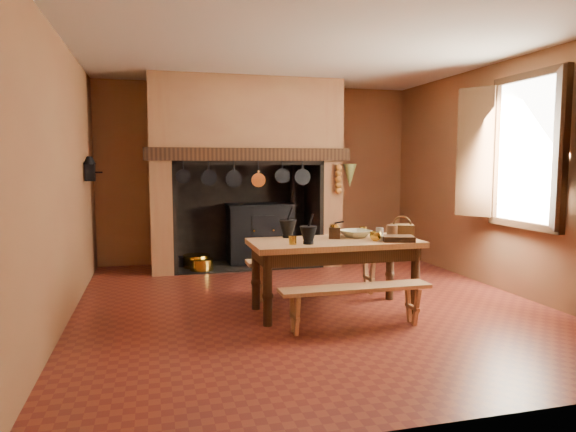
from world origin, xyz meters
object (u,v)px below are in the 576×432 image
object	(u,v)px
iron_range	(261,232)
work_table	(334,251)
bench_front	(356,297)
mixing_bowl	(355,234)
wicker_basket	(402,230)
coffee_grinder	(335,232)

from	to	relation	value
iron_range	work_table	bearing A→B (deg)	-85.67
bench_front	mixing_bowl	world-z (taller)	mixing_bowl
iron_range	wicker_basket	size ratio (longest dim) A/B	5.38
coffee_grinder	wicker_basket	size ratio (longest dim) A/B	0.63
iron_range	mixing_bowl	xyz separation A→B (m)	(0.50, -2.67, 0.32)
iron_range	mixing_bowl	world-z (taller)	iron_range
bench_front	coffee_grinder	xyz separation A→B (m)	(0.04, 0.71, 0.53)
bench_front	mixing_bowl	size ratio (longest dim) A/B	4.53
bench_front	wicker_basket	xyz separation A→B (m)	(0.78, 0.61, 0.53)
work_table	wicker_basket	world-z (taller)	wicker_basket
work_table	bench_front	size ratio (longest dim) A/B	1.20
work_table	bench_front	bearing A→B (deg)	-90.00
work_table	wicker_basket	distance (m)	0.81
coffee_grinder	wicker_basket	xyz separation A→B (m)	(0.74, -0.11, 0.01)
iron_range	coffee_grinder	bearing A→B (deg)	-84.54
coffee_grinder	wicker_basket	distance (m)	0.75
bench_front	coffee_grinder	bearing A→B (deg)	86.47
bench_front	iron_range	bearing A→B (deg)	93.57
bench_front	work_table	bearing A→B (deg)	90.00
iron_range	bench_front	xyz separation A→B (m)	(0.21, -3.40, -0.18)
coffee_grinder	wicker_basket	bearing A→B (deg)	12.82
iron_range	mixing_bowl	distance (m)	2.73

